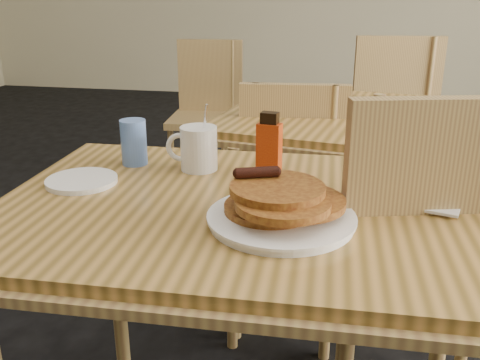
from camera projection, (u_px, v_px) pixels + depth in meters
name	position (u px, v px, depth m)	size (l,w,h in m)	color
main_table	(256.00, 222.00, 1.16)	(1.17, 0.81, 0.75)	#AE7F3E
neighbor_table	(409.00, 128.00, 1.90)	(1.46, 1.11, 0.75)	#AE7F3E
chair_main_far	(289.00, 187.00, 1.89)	(0.43, 0.43, 0.87)	#A4894D
chair_neighbor_far	(396.00, 118.00, 2.63)	(0.49, 0.49, 0.96)	#A4894D
chair_neighbor_near	(432.00, 256.00, 1.26)	(0.54, 0.55, 0.99)	#A4894D
chair_wall_extra	(207.00, 101.00, 3.25)	(0.43, 0.43, 0.88)	#A4894D
pancake_plate	(281.00, 209.00, 1.04)	(0.29, 0.29, 0.10)	white
coffee_mug	(198.00, 148.00, 1.34)	(0.13, 0.09, 0.17)	white
syrup_bottle	(269.00, 145.00, 1.31)	(0.06, 0.05, 0.15)	maroon
napkin_stack	(414.00, 193.00, 1.18)	(0.23, 0.24, 0.01)	white
blue_tumbler	(134.00, 142.00, 1.38)	(0.07, 0.07, 0.12)	#577ECD
side_saucer	(82.00, 181.00, 1.26)	(0.17, 0.17, 0.01)	white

